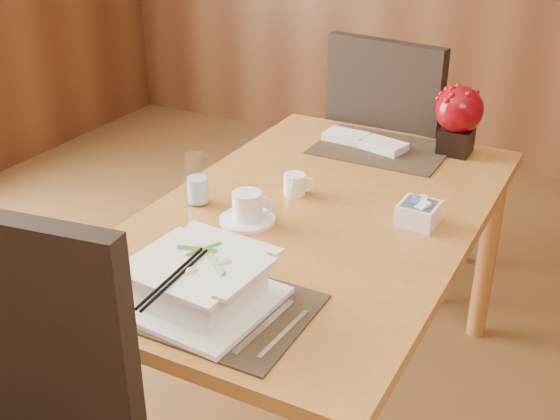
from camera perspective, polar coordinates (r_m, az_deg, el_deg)
The scene contains 12 objects.
dining_table at distance 2.09m, azimuth 2.77°, elevation -2.49°, with size 0.90×1.50×0.75m.
placemat_near at distance 1.63m, azimuth -5.55°, elevation -7.78°, with size 0.45×0.33×0.01m, color black.
placemat_far at distance 2.51m, azimuth 8.23°, elevation 4.96°, with size 0.45×0.33×0.01m, color black.
soup_setting at distance 1.60m, azimuth -6.38°, elevation -5.94°, with size 0.33×0.33×0.12m.
coffee_cup at distance 1.97m, azimuth -2.68°, elevation 0.07°, with size 0.16×0.16×0.09m.
water_glass at distance 2.07m, azimuth -6.75°, elevation 2.49°, with size 0.07×0.07×0.15m, color silver.
creamer_jug at distance 2.13m, azimuth 1.20°, elevation 2.11°, with size 0.09×0.09×0.06m, color white, non-canonical shape.
sugar_caddy at distance 1.99m, azimuth 11.19°, elevation -0.30°, with size 0.11×0.11×0.06m, color white.
berry_decor at distance 2.48m, azimuth 14.32°, elevation 7.42°, with size 0.16×0.16×0.24m.
napkins_far at distance 2.52m, azimuth 7.09°, elevation 5.54°, with size 0.30×0.11×0.03m, color silver, non-canonical shape.
bread_plate at distance 1.83m, azimuth -15.12°, elevation -4.29°, with size 0.14×0.14×0.01m, color white.
far_chair at distance 2.92m, azimuth 9.30°, elevation 4.92°, with size 0.57×0.57×1.07m.
Camera 1 is at (0.76, -1.06, 1.67)m, focal length 45.00 mm.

